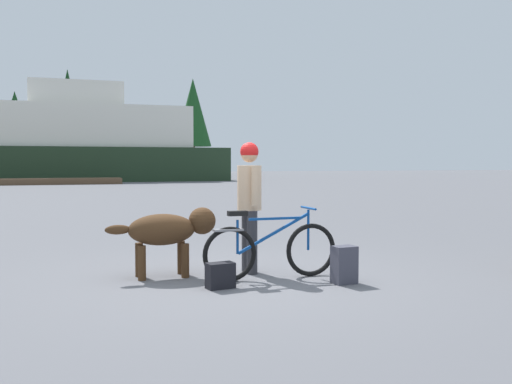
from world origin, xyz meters
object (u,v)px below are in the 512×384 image
at_px(bicycle, 270,250).
at_px(backpack, 344,265).
at_px(person_cyclist, 249,194).
at_px(dog, 169,230).
at_px(ferry_boat, 40,144).
at_px(handbag_pannier, 220,276).

bearing_deg(bicycle, backpack, -34.91).
height_order(person_cyclist, dog, person_cyclist).
height_order(bicycle, ferry_boat, ferry_boat).
bearing_deg(ferry_boat, handbag_pannier, -85.41).
bearing_deg(bicycle, handbag_pannier, -157.81).
distance_m(dog, ferry_boat, 39.45).
xyz_separation_m(backpack, handbag_pannier, (-1.49, 0.23, -0.08)).
relative_size(dog, ferry_boat, 0.05).
distance_m(bicycle, backpack, 0.94).
bearing_deg(backpack, ferry_boat, 96.65).
bearing_deg(person_cyclist, ferry_boat, 95.57).
height_order(bicycle, person_cyclist, person_cyclist).
distance_m(bicycle, dog, 1.32).
distance_m(bicycle, person_cyclist, 0.83).
xyz_separation_m(bicycle, ferry_boat, (-3.95, 39.86, 2.46)).
bearing_deg(dog, person_cyclist, -4.33).
xyz_separation_m(dog, backpack, (1.93, -1.10, -0.37)).
relative_size(bicycle, handbag_pannier, 5.53).
height_order(dog, backpack, dog).
distance_m(person_cyclist, ferry_boat, 39.60).
distance_m(person_cyclist, backpack, 1.57).
bearing_deg(handbag_pannier, dog, 116.92).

